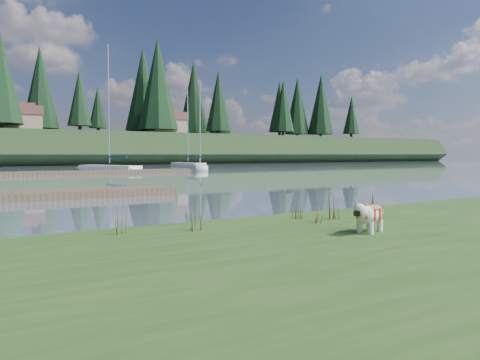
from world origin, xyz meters
TOP-DOWN VIEW (x-y plane):
  - ground at (0.00, 30.00)m, footprint 200.00×200.00m
  - bank at (0.00, -6.00)m, footprint 60.00×9.00m
  - bulldog at (2.04, -4.29)m, footprint 0.90×0.55m
  - dock_far at (2.00, 30.00)m, footprint 26.00×2.20m
  - sailboat_bg_3 at (9.53, 37.31)m, footprint 4.83×8.69m
  - sailboat_bg_4 at (18.38, 33.56)m, footprint 3.49×5.98m
  - sailboat_bg_5 at (22.33, 45.20)m, footprint 1.80×7.65m
  - weed_0 at (-0.42, -2.52)m, footprint 0.17×0.14m
  - weed_1 at (2.07, -2.30)m, footprint 0.17×0.14m
  - weed_2 at (2.63, -2.77)m, footprint 0.17×0.14m
  - weed_3 at (-1.66, -2.15)m, footprint 0.17×0.14m
  - weed_4 at (1.99, -2.98)m, footprint 0.17×0.14m
  - weed_5 at (4.17, -2.49)m, footprint 0.17×0.14m
  - mud_lip at (0.00, -1.60)m, footprint 60.00×0.50m
  - conifer_4 at (3.00, 66.00)m, footprint 6.16×6.16m
  - conifer_5 at (15.00, 70.00)m, footprint 3.96×3.96m
  - conifer_6 at (28.00, 68.00)m, footprint 7.04×7.04m
  - conifer_7 at (42.00, 71.00)m, footprint 5.28×5.28m
  - conifer_8 at (55.00, 67.00)m, footprint 4.62×4.62m
  - conifer_9 at (68.00, 70.00)m, footprint 5.94×5.94m
  - house_1 at (6.00, 71.00)m, footprint 6.30×5.30m
  - house_2 at (30.00, 69.00)m, footprint 6.30×5.30m

SIDE VIEW (x-z plane):
  - ground at x=0.00m, z-range 0.00..0.00m
  - mud_lip at x=0.00m, z-range 0.00..0.14m
  - dock_far at x=2.00m, z-range 0.00..0.30m
  - bank at x=0.00m, z-range 0.00..0.35m
  - sailboat_bg_5 at x=22.33m, z-range -5.13..5.77m
  - sailboat_bg_3 at x=9.53m, z-range -6.02..6.66m
  - sailboat_bg_4 at x=18.38m, z-range -4.22..4.88m
  - weed_4 at x=1.99m, z-range 0.32..0.72m
  - weed_1 at x=2.07m, z-range 0.31..0.79m
  - weed_0 at x=-0.42m, z-range 0.31..0.81m
  - weed_3 at x=-1.66m, z-range 0.30..0.87m
  - weed_5 at x=4.17m, z-range 0.30..0.95m
  - weed_2 at x=2.63m, z-range 0.29..1.00m
  - bulldog at x=2.04m, z-range 0.42..0.95m
  - house_1 at x=6.00m, z-range 4.99..9.64m
  - house_2 at x=30.00m, z-range 4.99..9.64m
  - conifer_5 at x=15.00m, z-range 5.65..16.00m
  - conifer_8 at x=55.00m, z-range 5.62..17.40m
  - conifer_7 at x=42.00m, z-range 5.59..18.79m
  - conifer_9 at x=68.00m, z-range 5.55..20.18m
  - conifer_4 at x=3.00m, z-range 5.54..20.64m
  - conifer_6 at x=28.00m, z-range 5.49..22.49m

